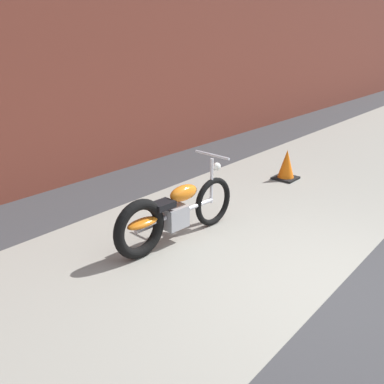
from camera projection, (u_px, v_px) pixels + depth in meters
The scene contains 5 objects.
ground_plane at pixel (335, 291), 4.47m from camera, with size 80.00×80.00×0.00m, color #38383A.
sidewalk_slab at pixel (203, 242), 5.52m from camera, with size 36.00×3.50×0.01m, color gray.
brick_building_wall at pixel (29, 15), 6.64m from camera, with size 36.00×0.50×5.55m, color brown.
motorcycle_orange at pixel (170, 214), 5.35m from camera, with size 2.01×0.58×1.03m.
traffic_cone at pixel (286, 166), 7.83m from camera, with size 0.40×0.40×0.55m.
Camera 1 is at (-3.90, -1.32, 2.51)m, focal length 40.44 mm.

